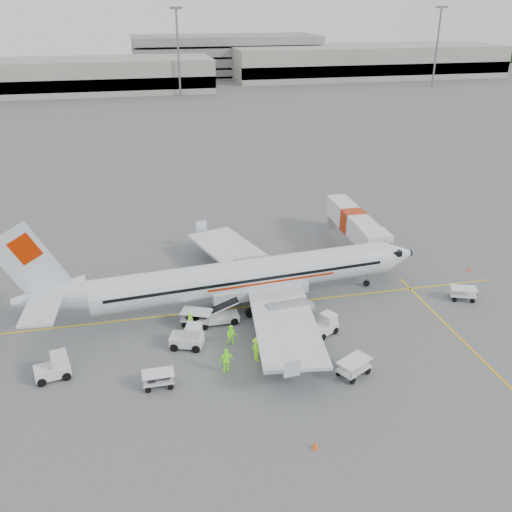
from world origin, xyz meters
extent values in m
plane|color=#56595B|center=(0.00, 0.00, 0.00)|extent=(360.00, 360.00, 0.00)
cube|color=yellow|center=(0.00, 0.00, 0.01)|extent=(44.00, 0.20, 0.01)
cube|color=yellow|center=(14.00, -8.00, 0.01)|extent=(0.20, 20.00, 0.01)
cone|color=#FF5F17|center=(21.33, 2.26, 0.26)|extent=(0.32, 0.32, 0.53)
cone|color=#FF5F17|center=(1.55, 13.83, 0.28)|extent=(0.34, 0.34, 0.56)
cone|color=#FF5F17|center=(-0.80, -17.42, 0.29)|extent=(0.36, 0.36, 0.58)
imported|color=#8BFF1D|center=(-6.43, -2.85, 0.83)|extent=(0.69, 0.72, 1.66)
imported|color=#8BFF1D|center=(-3.59, -5.44, 0.82)|extent=(0.95, 0.83, 1.64)
imported|color=#8BFF1D|center=(-2.16, -7.91, 0.95)|extent=(1.11, 1.40, 1.90)
imported|color=#8BFF1D|center=(-4.58, -8.82, 0.95)|extent=(1.16, 0.60, 1.90)
camera|label=1|loc=(-9.89, -41.96, 24.22)|focal=40.00mm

